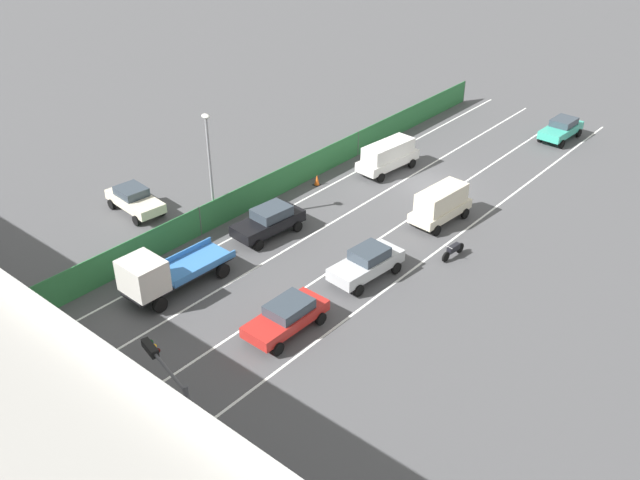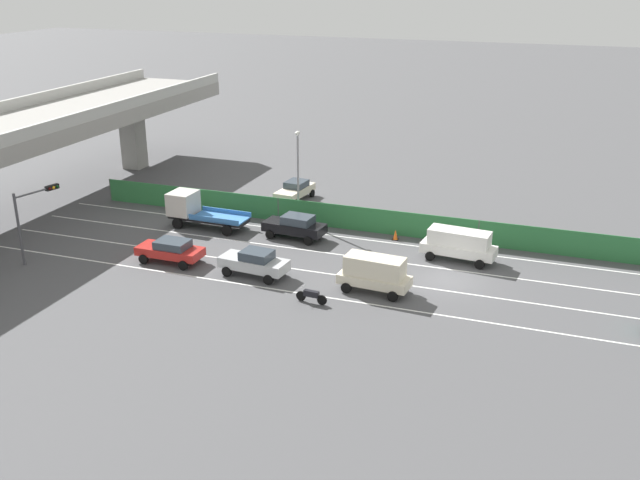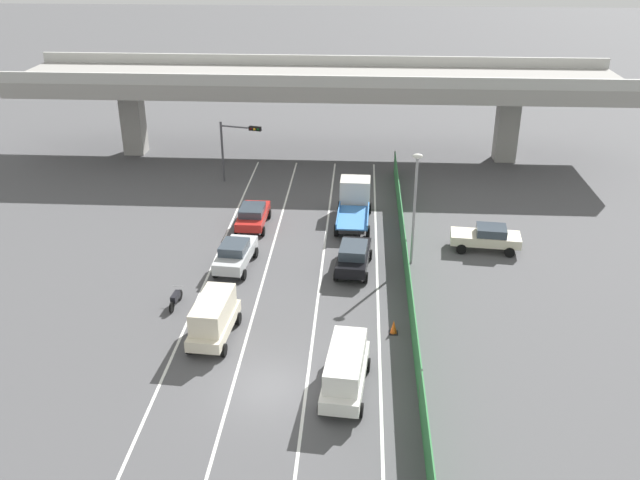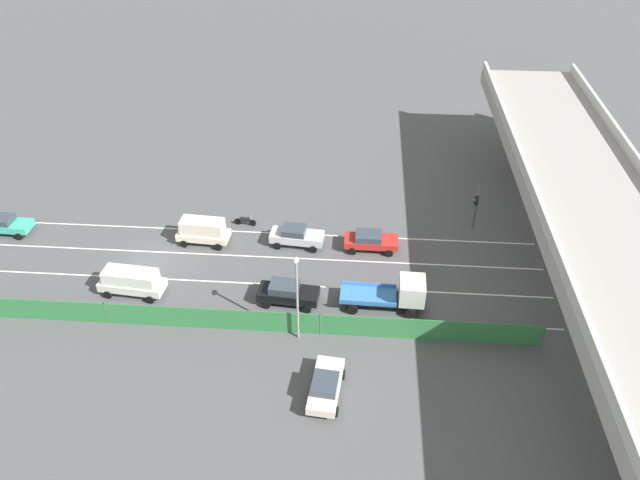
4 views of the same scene
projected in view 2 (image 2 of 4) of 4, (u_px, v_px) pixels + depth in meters
The scene contains 18 objects.
ground_plane at pixel (448, 280), 45.35m from camera, with size 300.00×300.00×0.00m, color #4C4C4F.
lane_line_left_edge at pixel (319, 296), 43.10m from camera, with size 0.14×49.46×0.01m, color silver.
lane_line_mid_left at pixel (337, 275), 46.03m from camera, with size 0.14×49.46×0.01m, color silver.
lane_line_mid_right at pixel (353, 256), 48.96m from camera, with size 0.14×49.46×0.01m, color silver.
lane_line_right_edge at pixel (367, 240), 51.89m from camera, with size 0.14×49.46×0.01m, color silver.
elevated_overpass at pixel (4, 139), 53.78m from camera, with size 51.05×9.22×8.03m.
green_fence at pixel (374, 221), 53.03m from camera, with size 0.10×45.56×1.84m.
car_van_white at pixel (459, 243), 47.91m from camera, with size 2.28×5.02×2.11m.
car_sedan_red at pixel (171, 250), 47.73m from camera, with size 2.03×4.42×1.55m.
car_van_cream at pixel (375, 272), 43.27m from camera, with size 2.18×4.42×2.23m.
car_sedan_black at pixel (295, 226), 51.89m from camera, with size 2.28×4.60×1.73m.
car_sedan_silver at pixel (255, 262), 45.63m from camera, with size 2.24×4.54×1.70m.
flatbed_truck_blue at pixel (194, 209), 54.27m from camera, with size 2.49×6.13×2.54m.
motorcycle at pixel (311, 296), 42.11m from camera, with size 0.60×1.95×0.93m.
parked_sedan_cream at pixel (295, 190), 60.34m from camera, with size 4.49×2.33×1.60m.
traffic_light at pixel (33, 209), 47.34m from camera, with size 3.37×1.09×4.87m.
street_lamp at pixel (298, 167), 54.17m from camera, with size 0.60×0.36×7.00m.
traffic_cone at pixel (395, 235), 51.81m from camera, with size 0.47×0.47×0.75m.
Camera 2 is at (-41.73, -6.68, 18.46)m, focal length 40.78 mm.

